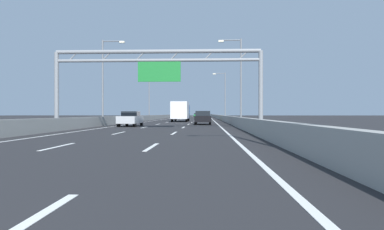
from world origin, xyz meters
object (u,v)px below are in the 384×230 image
(sign_gantry, at_px, (158,68))
(streetlamp_right_far, at_px, (224,93))
(streetlamp_left_far, at_px, (150,93))
(green_car, at_px, (196,115))
(streetlamp_right_mid, at_px, (239,76))
(box_truck, at_px, (181,111))
(streetlamp_left_mid, at_px, (105,77))
(white_car, at_px, (206,115))
(black_car, at_px, (203,118))
(yellow_car, at_px, (204,116))
(silver_car, at_px, (131,119))

(sign_gantry, bearing_deg, streetlamp_right_far, 79.78)
(streetlamp_left_far, bearing_deg, sign_gantry, -79.73)
(streetlamp_right_far, height_order, green_car, streetlamp_right_far)
(streetlamp_right_mid, distance_m, box_truck, 17.83)
(streetlamp_right_mid, relative_size, streetlamp_left_far, 1.00)
(sign_gantry, xyz_separation_m, streetlamp_left_far, (-7.49, 41.30, 0.54))
(streetlamp_left_mid, relative_size, box_truck, 1.18)
(streetlamp_right_mid, distance_m, streetlamp_left_far, 34.12)
(streetlamp_left_mid, height_order, streetlamp_left_far, same)
(white_car, bearing_deg, box_truck, -92.75)
(box_truck, bearing_deg, streetlamp_right_mid, -64.09)
(black_car, bearing_deg, box_truck, 104.90)
(white_car, distance_m, box_truck, 79.95)
(black_car, bearing_deg, streetlamp_right_mid, -26.37)
(streetlamp_right_mid, xyz_separation_m, black_car, (-3.97, 1.97, -4.60))
(streetlamp_right_mid, bearing_deg, white_car, 92.27)
(streetlamp_right_far, xyz_separation_m, yellow_car, (-4.08, -2.07, -4.62))
(sign_gantry, distance_m, streetlamp_right_mid, 12.98)
(sign_gantry, bearing_deg, white_car, 88.03)
(sign_gantry, height_order, streetlamp_left_mid, streetlamp_left_mid)
(streetlamp_left_far, relative_size, box_truck, 1.18)
(black_car, xyz_separation_m, white_car, (0.19, 93.58, -0.07))
(streetlamp_right_mid, bearing_deg, black_car, 153.63)
(sign_gantry, relative_size, silver_car, 3.73)
(black_car, height_order, white_car, black_car)
(black_car, distance_m, silver_car, 9.25)
(black_car, relative_size, silver_car, 0.99)
(streetlamp_left_far, height_order, silver_car, streetlamp_left_far)
(streetlamp_right_mid, bearing_deg, box_truck, 115.91)
(white_car, height_order, green_car, green_car)
(black_car, relative_size, box_truck, 0.55)
(black_car, xyz_separation_m, yellow_car, (-0.11, 26.65, -0.03))
(silver_car, bearing_deg, black_car, 39.22)
(streetlamp_left_mid, height_order, silver_car, streetlamp_left_mid)
(streetlamp_right_mid, relative_size, white_car, 2.27)
(box_truck, bearing_deg, streetlamp_right_far, 63.05)
(sign_gantry, relative_size, green_car, 3.88)
(silver_car, distance_m, box_truck, 19.91)
(streetlamp_right_far, bearing_deg, sign_gantry, -100.22)
(sign_gantry, relative_size, streetlamp_right_mid, 1.75)
(streetlamp_right_far, bearing_deg, black_car, -97.88)
(streetlamp_right_far, relative_size, silver_car, 2.13)
(sign_gantry, xyz_separation_m, white_car, (3.66, 106.17, -4.13))
(streetlamp_left_far, distance_m, streetlamp_right_far, 14.93)
(sign_gantry, height_order, black_car, sign_gantry)
(black_car, bearing_deg, streetlamp_right_far, 82.12)
(sign_gantry, relative_size, white_car, 3.98)
(yellow_car, xyz_separation_m, white_car, (0.29, 66.93, -0.05))
(streetlamp_left_mid, distance_m, box_truck, 17.70)
(streetlamp_left_far, relative_size, silver_car, 2.13)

